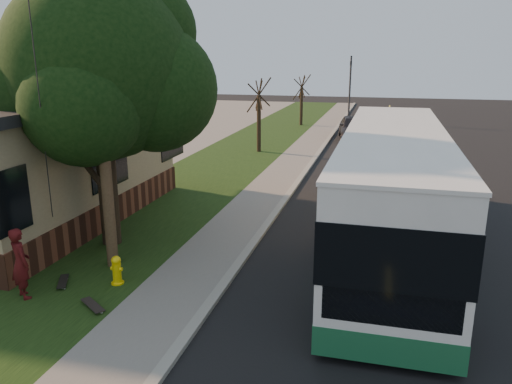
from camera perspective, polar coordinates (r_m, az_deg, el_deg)
ground at (r=12.23m, az=-4.62°, el=-12.00°), size 120.00×120.00×0.00m
road at (r=20.99m, az=14.96°, el=-0.61°), size 8.00×80.00×0.01m
curb at (r=21.29m, az=4.17°, el=0.27°), size 0.25×80.00×0.12m
sidewalk at (r=21.49m, az=1.55°, el=0.39°), size 2.00×80.00×0.08m
grass_verge at (r=22.51m, az=-7.17°, el=0.96°), size 5.00×80.00×0.07m
building_lot at (r=27.74m, az=-26.77°, el=2.13°), size 15.00×80.00×0.04m
fire_hydrant at (r=13.06m, az=-15.63°, el=-8.59°), size 0.32×0.32×0.74m
utility_pole at (r=13.23m, az=-17.50°, el=10.44°), size 2.86×3.21×9.07m
leafy_tree at (r=15.06m, az=-17.18°, el=13.05°), size 6.30×6.00×7.80m
bare_tree_near at (r=29.32m, az=0.33°, el=8.66°), size 1.38×1.21×4.31m
bare_tree_far at (r=40.93m, az=5.22°, el=10.33°), size 1.38×1.21×4.03m
traffic_signal at (r=44.40m, az=10.69°, el=12.03°), size 0.18×0.22×5.50m
transit_bus at (r=15.19m, az=15.26°, el=0.65°), size 3.02×13.09×3.54m
skateboarder at (r=12.96m, az=-25.32°, el=-7.36°), size 0.75×0.68×1.72m
skateboard_main at (r=13.60m, az=-21.19°, el=-9.52°), size 0.57×0.83×0.08m
skateboard_spare at (r=12.18m, az=-18.16°, el=-12.20°), size 0.84×0.68×0.08m
dumpster at (r=19.67m, az=-19.43°, el=-0.14°), size 1.66×1.53×1.19m
distant_car at (r=34.99m, az=11.10°, el=7.27°), size 2.53×4.97×1.62m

